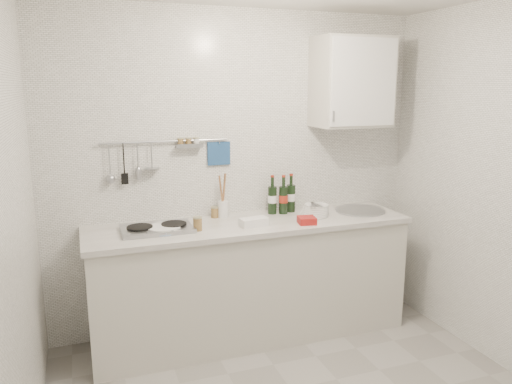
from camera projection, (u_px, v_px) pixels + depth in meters
back_wall at (238, 172)px, 3.96m from camera, size 3.00×0.02×2.50m
wall_left at (10, 243)px, 2.18m from camera, size 0.02×2.80×2.50m
counter at (251, 282)px, 3.86m from camera, size 2.44×0.64×0.96m
wall_rail at (163, 154)px, 3.70m from camera, size 0.98×0.09×0.34m
wall_cabinet at (352, 82)px, 3.95m from camera, size 0.60×0.38×0.70m
plate_stack_hob at (163, 229)px, 3.50m from camera, size 0.26×0.26×0.04m
plate_stack_sink at (315, 210)px, 3.93m from camera, size 0.24×0.23×0.10m
wine_bottles at (282, 194)px, 3.99m from camera, size 0.24×0.11×0.31m
butter_dish at (254, 222)px, 3.64m from camera, size 0.21×0.13×0.06m
strawberry_punnet at (307, 220)px, 3.70m from camera, size 0.15×0.15×0.05m
utensil_crock at (223, 207)px, 3.88m from camera, size 0.08×0.08×0.35m
jar_a at (215, 212)px, 3.87m from camera, size 0.06×0.06×0.09m
jar_b at (287, 206)px, 4.09m from camera, size 0.06×0.06×0.07m
jar_c at (314, 209)px, 4.01m from camera, size 0.06×0.06×0.07m
jar_d at (198, 224)px, 3.52m from camera, size 0.07×0.07×0.10m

